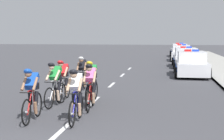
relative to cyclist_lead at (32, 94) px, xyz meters
name	(u,v)px	position (x,y,z in m)	size (l,w,h in m)	color
kerb_edge	(212,77)	(6.37, 10.58, -0.72)	(0.16, 60.00, 0.13)	#9E9E99
lane_markings_centre	(104,92)	(1.12, 5.08, -0.78)	(0.14, 21.60, 0.01)	white
cyclist_lead	(32,94)	(0.00, 0.00, 0.00)	(0.44, 1.72, 1.56)	black
cyclist_second	(76,95)	(1.28, 0.02, 0.00)	(0.43, 1.72, 1.56)	black
cyclist_third	(55,83)	(0.00, 1.98, 0.00)	(0.45, 1.72, 1.56)	black
cyclist_fourth	(90,86)	(1.30, 1.71, 0.00)	(0.43, 1.72, 1.56)	black
cyclist_fifth	(63,80)	(-0.04, 2.97, 0.00)	(0.42, 1.72, 1.56)	black
cyclist_sixth	(92,81)	(1.09, 2.81, 0.00)	(0.42, 1.72, 1.56)	black
cyclist_seventh	(82,73)	(0.15, 5.10, 0.00)	(0.44, 1.72, 1.56)	black
police_car_nearest	(191,65)	(5.24, 11.43, -0.11)	(2.02, 4.41, 1.59)	white
police_car_second	(186,58)	(5.24, 17.00, -0.11)	(2.05, 4.43, 1.59)	silver
police_car_third	(182,54)	(5.24, 23.57, -0.11)	(2.20, 4.50, 1.59)	white
police_car_furthest	(179,51)	(5.24, 29.37, -0.11)	(2.11, 4.46, 1.59)	silver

